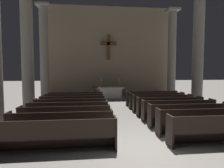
# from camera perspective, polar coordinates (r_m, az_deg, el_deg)

# --- Properties ---
(ground_plane) EXTENTS (80.00, 80.00, 0.00)m
(ground_plane) POSITION_cam_1_polar(r_m,az_deg,el_deg) (5.95, 9.25, -18.42)
(ground_plane) COLOR gray
(pew_left_row_1) EXTENTS (3.41, 0.50, 0.95)m
(pew_left_row_1) POSITION_cam_1_polar(r_m,az_deg,el_deg) (5.64, -16.70, -14.62)
(pew_left_row_1) COLOR black
(pew_left_row_1) RESTS_ON ground
(pew_left_row_2) EXTENTS (3.41, 0.50, 0.95)m
(pew_left_row_2) POSITION_cam_1_polar(r_m,az_deg,el_deg) (6.56, -15.12, -11.94)
(pew_left_row_2) COLOR black
(pew_left_row_2) RESTS_ON ground
(pew_left_row_3) EXTENTS (3.41, 0.50, 0.95)m
(pew_left_row_3) POSITION_cam_1_polar(r_m,az_deg,el_deg) (7.50, -13.96, -9.92)
(pew_left_row_3) COLOR black
(pew_left_row_3) RESTS_ON ground
(pew_left_row_4) EXTENTS (3.41, 0.50, 0.95)m
(pew_left_row_4) POSITION_cam_1_polar(r_m,az_deg,el_deg) (8.44, -13.06, -8.35)
(pew_left_row_4) COLOR black
(pew_left_row_4) RESTS_ON ground
(pew_left_row_5) EXTENTS (3.41, 0.50, 0.95)m
(pew_left_row_5) POSITION_cam_1_polar(r_m,az_deg,el_deg) (9.40, -12.35, -7.09)
(pew_left_row_5) COLOR black
(pew_left_row_5) RESTS_ON ground
(pew_left_row_6) EXTENTS (3.41, 0.50, 0.95)m
(pew_left_row_6) POSITION_cam_1_polar(r_m,az_deg,el_deg) (10.35, -11.78, -6.06)
(pew_left_row_6) COLOR black
(pew_left_row_6) RESTS_ON ground
(pew_left_row_7) EXTENTS (3.41, 0.50, 0.95)m
(pew_left_row_7) POSITION_cam_1_polar(r_m,az_deg,el_deg) (11.31, -11.30, -5.21)
(pew_left_row_7) COLOR black
(pew_left_row_7) RESTS_ON ground
(pew_left_row_8) EXTENTS (3.41, 0.50, 0.95)m
(pew_left_row_8) POSITION_cam_1_polar(r_m,az_deg,el_deg) (12.27, -10.90, -4.49)
(pew_left_row_8) COLOR black
(pew_left_row_8) RESTS_ON ground
(pew_right_row_1) EXTENTS (3.41, 0.50, 0.95)m
(pew_right_row_1) POSITION_cam_1_polar(r_m,az_deg,el_deg) (6.84, 30.45, -11.71)
(pew_right_row_1) COLOR black
(pew_right_row_1) RESTS_ON ground
(pew_right_row_2) EXTENTS (3.41, 0.50, 0.95)m
(pew_right_row_2) POSITION_cam_1_polar(r_m,az_deg,el_deg) (7.62, 26.00, -9.99)
(pew_right_row_2) COLOR black
(pew_right_row_2) RESTS_ON ground
(pew_right_row_3) EXTENTS (3.41, 0.50, 0.95)m
(pew_right_row_3) POSITION_cam_1_polar(r_m,az_deg,el_deg) (8.44, 22.42, -8.56)
(pew_right_row_3) COLOR black
(pew_right_row_3) RESTS_ON ground
(pew_right_row_4) EXTENTS (3.41, 0.50, 0.95)m
(pew_right_row_4) POSITION_cam_1_polar(r_m,az_deg,el_deg) (9.29, 19.51, -7.36)
(pew_right_row_4) COLOR black
(pew_right_row_4) RESTS_ON ground
(pew_right_row_5) EXTENTS (3.41, 0.50, 0.95)m
(pew_right_row_5) POSITION_cam_1_polar(r_m,az_deg,el_deg) (10.16, 17.10, -6.35)
(pew_right_row_5) COLOR black
(pew_right_row_5) RESTS_ON ground
(pew_right_row_6) EXTENTS (3.41, 0.50, 0.95)m
(pew_right_row_6) POSITION_cam_1_polar(r_m,az_deg,el_deg) (11.05, 15.09, -5.49)
(pew_right_row_6) COLOR black
(pew_right_row_6) RESTS_ON ground
(pew_right_row_7) EXTENTS (3.41, 0.50, 0.95)m
(pew_right_row_7) POSITION_cam_1_polar(r_m,az_deg,el_deg) (11.95, 13.38, -4.75)
(pew_right_row_7) COLOR black
(pew_right_row_7) RESTS_ON ground
(pew_right_row_8) EXTENTS (3.41, 0.50, 0.95)m
(pew_right_row_8) POSITION_cam_1_polar(r_m,az_deg,el_deg) (12.87, 11.92, -4.12)
(pew_right_row_8) COLOR black
(pew_right_row_8) RESTS_ON ground
(column_left_second) EXTENTS (0.97, 0.97, 7.24)m
(column_left_second) POSITION_cam_1_polar(r_m,az_deg,el_deg) (11.63, -24.33, 9.88)
(column_left_second) COLOR gray
(column_left_second) RESTS_ON ground
(column_right_second) EXTENTS (0.97, 0.97, 7.24)m
(column_right_second) POSITION_cam_1_polar(r_m,az_deg,el_deg) (12.86, 24.66, 9.27)
(column_right_second) COLOR gray
(column_right_second) RESTS_ON ground
(column_left_third) EXTENTS (0.97, 0.97, 7.24)m
(column_left_third) POSITION_cam_1_polar(r_m,az_deg,el_deg) (15.28, -19.86, 8.48)
(column_left_third) COLOR gray
(column_left_third) RESTS_ON ground
(column_right_third) EXTENTS (0.97, 0.97, 7.24)m
(column_right_third) POSITION_cam_1_polar(r_m,az_deg,el_deg) (16.24, 17.69, 8.25)
(column_right_third) COLOR gray
(column_right_third) RESTS_ON ground
(altar) EXTENTS (2.20, 0.90, 1.01)m
(altar) POSITION_cam_1_polar(r_m,az_deg,el_deg) (15.06, -0.51, -2.65)
(altar) COLOR #BCB7AD
(altar) RESTS_ON ground
(candlestick_left) EXTENTS (0.16, 0.16, 0.67)m
(candlestick_left) POSITION_cam_1_polar(r_m,az_deg,el_deg) (14.94, -3.18, -0.05)
(candlestick_left) COLOR #B79338
(candlestick_left) RESTS_ON altar
(candlestick_right) EXTENTS (0.16, 0.16, 0.67)m
(candlestick_right) POSITION_cam_1_polar(r_m,az_deg,el_deg) (15.08, 2.13, -0.01)
(candlestick_right) COLOR #B79338
(candlestick_right) RESTS_ON altar
(apse_with_cross) EXTENTS (11.11, 0.51, 7.88)m
(apse_with_cross) POSITION_cam_1_polar(r_m,az_deg,el_deg) (16.86, -1.15, 9.67)
(apse_with_cross) COLOR gray
(apse_with_cross) RESTS_ON ground
(lectern) EXTENTS (0.44, 0.36, 1.15)m
(lectern) POSITION_cam_1_polar(r_m,az_deg,el_deg) (13.79, -5.21, -3.21)
(lectern) COLOR black
(lectern) RESTS_ON ground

